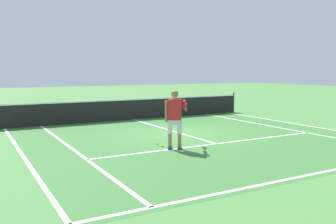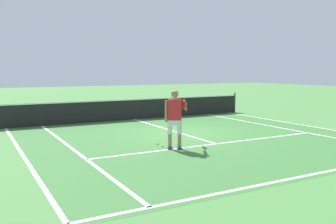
# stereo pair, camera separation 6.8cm
# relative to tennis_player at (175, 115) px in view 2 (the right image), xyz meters

# --- Properties ---
(ground_plane) EXTENTS (80.00, 80.00, 0.00)m
(ground_plane) POSITION_rel_tennis_player_xyz_m (1.50, 2.24, -0.99)
(ground_plane) COLOR #477F3D
(court_inner_surface) EXTENTS (10.98, 10.52, 0.00)m
(court_inner_surface) POSITION_rel_tennis_player_xyz_m (1.50, 1.35, -0.99)
(court_inner_surface) COLOR #387033
(court_inner_surface) RESTS_ON ground
(line_baseline) EXTENTS (10.98, 0.10, 0.01)m
(line_baseline) POSITION_rel_tennis_player_xyz_m (1.50, -3.70, -0.99)
(line_baseline) COLOR white
(line_baseline) RESTS_ON ground
(line_service) EXTENTS (8.23, 0.10, 0.01)m
(line_service) POSITION_rel_tennis_player_xyz_m (1.50, 0.01, -0.99)
(line_service) COLOR white
(line_service) RESTS_ON ground
(line_centre_service) EXTENTS (0.10, 6.40, 0.01)m
(line_centre_service) POSITION_rel_tennis_player_xyz_m (1.50, 3.21, -0.99)
(line_centre_service) COLOR white
(line_centre_service) RESTS_ON ground
(line_singles_left) EXTENTS (0.10, 10.12, 0.01)m
(line_singles_left) POSITION_rel_tennis_player_xyz_m (-2.62, 1.35, -0.99)
(line_singles_left) COLOR white
(line_singles_left) RESTS_ON ground
(line_singles_right) EXTENTS (0.10, 10.12, 0.01)m
(line_singles_right) POSITION_rel_tennis_player_xyz_m (5.61, 1.35, -0.99)
(line_singles_right) COLOR white
(line_singles_right) RESTS_ON ground
(line_doubles_left) EXTENTS (0.10, 10.12, 0.01)m
(line_doubles_left) POSITION_rel_tennis_player_xyz_m (-3.99, 1.35, -0.99)
(line_doubles_left) COLOR white
(line_doubles_left) RESTS_ON ground
(line_doubles_right) EXTENTS (0.10, 10.12, 0.01)m
(line_doubles_right) POSITION_rel_tennis_player_xyz_m (6.99, 1.35, -0.99)
(line_doubles_right) COLOR white
(line_doubles_right) RESTS_ON ground
(tennis_net) EXTENTS (11.96, 0.08, 1.07)m
(tennis_net) POSITION_rel_tennis_player_xyz_m (1.50, 6.41, -0.49)
(tennis_net) COLOR #333338
(tennis_net) RESTS_ON ground
(tennis_player) EXTENTS (1.07, 0.88, 1.71)m
(tennis_player) POSITION_rel_tennis_player_xyz_m (0.00, 0.00, 0.00)
(tennis_player) COLOR navy
(tennis_player) RESTS_ON ground
(tennis_ball_near_feet) EXTENTS (0.07, 0.07, 0.07)m
(tennis_ball_near_feet) POSITION_rel_tennis_player_xyz_m (-0.17, 0.78, -0.96)
(tennis_ball_near_feet) COLOR #CCE02D
(tennis_ball_near_feet) RESTS_ON ground
(tennis_ball_by_baseline) EXTENTS (0.07, 0.07, 0.07)m
(tennis_ball_by_baseline) POSITION_rel_tennis_player_xyz_m (-0.20, 0.41, -0.96)
(tennis_ball_by_baseline) COLOR #CCE02D
(tennis_ball_by_baseline) RESTS_ON ground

